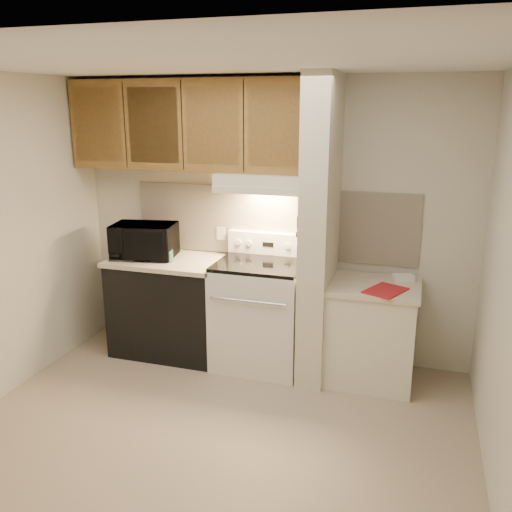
% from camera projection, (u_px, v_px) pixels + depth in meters
% --- Properties ---
extents(floor, '(3.60, 3.60, 0.00)m').
position_uv_depth(floor, '(213.00, 434.00, 3.84)').
color(floor, tan).
rests_on(floor, ground).
extents(ceiling, '(3.60, 3.60, 0.00)m').
position_uv_depth(ceiling, '(204.00, 61.00, 3.17)').
color(ceiling, white).
rests_on(ceiling, wall_back).
extents(wall_back, '(3.60, 2.50, 0.02)m').
position_uv_depth(wall_back, '(271.00, 220.00, 4.89)').
color(wall_back, beige).
rests_on(wall_back, floor).
extents(wall_right, '(0.02, 3.00, 2.50)m').
position_uv_depth(wall_right, '(511.00, 293.00, 2.99)').
color(wall_right, beige).
rests_on(wall_right, floor).
extents(backsplash, '(2.60, 0.02, 0.63)m').
position_uv_depth(backsplash, '(271.00, 222.00, 4.88)').
color(backsplash, white).
rests_on(backsplash, wall_back).
extents(range_body, '(0.76, 0.65, 0.92)m').
position_uv_depth(range_body, '(260.00, 316.00, 4.78)').
color(range_body, silver).
rests_on(range_body, floor).
extents(oven_window, '(0.50, 0.01, 0.30)m').
position_uv_depth(oven_window, '(249.00, 325.00, 4.48)').
color(oven_window, black).
rests_on(oven_window, range_body).
extents(oven_handle, '(0.65, 0.02, 0.02)m').
position_uv_depth(oven_handle, '(248.00, 301.00, 4.38)').
color(oven_handle, silver).
rests_on(oven_handle, range_body).
extents(cooktop, '(0.74, 0.64, 0.03)m').
position_uv_depth(cooktop, '(260.00, 264.00, 4.65)').
color(cooktop, black).
rests_on(cooktop, range_body).
extents(range_backguard, '(0.76, 0.08, 0.20)m').
position_uv_depth(range_backguard, '(269.00, 243.00, 4.88)').
color(range_backguard, silver).
rests_on(range_backguard, range_body).
extents(range_display, '(0.10, 0.01, 0.04)m').
position_uv_depth(range_display, '(268.00, 244.00, 4.85)').
color(range_display, black).
rests_on(range_display, range_backguard).
extents(range_knob_left_outer, '(0.05, 0.02, 0.05)m').
position_uv_depth(range_knob_left_outer, '(238.00, 242.00, 4.92)').
color(range_knob_left_outer, silver).
rests_on(range_knob_left_outer, range_backguard).
extents(range_knob_left_inner, '(0.05, 0.02, 0.05)m').
position_uv_depth(range_knob_left_inner, '(249.00, 243.00, 4.89)').
color(range_knob_left_inner, silver).
rests_on(range_knob_left_inner, range_backguard).
extents(range_knob_right_inner, '(0.05, 0.02, 0.05)m').
position_uv_depth(range_knob_right_inner, '(287.00, 246.00, 4.79)').
color(range_knob_right_inner, silver).
rests_on(range_knob_right_inner, range_backguard).
extents(range_knob_right_outer, '(0.05, 0.02, 0.05)m').
position_uv_depth(range_knob_right_outer, '(298.00, 247.00, 4.76)').
color(range_knob_right_outer, silver).
rests_on(range_knob_right_outer, range_backguard).
extents(dishwasher_front, '(1.00, 0.63, 0.87)m').
position_uv_depth(dishwasher_front, '(170.00, 307.00, 5.05)').
color(dishwasher_front, black).
rests_on(dishwasher_front, floor).
extents(left_countertop, '(1.04, 0.67, 0.04)m').
position_uv_depth(left_countertop, '(168.00, 260.00, 4.92)').
color(left_countertop, beige).
rests_on(left_countertop, dishwasher_front).
extents(spoon_rest, '(0.24, 0.11, 0.02)m').
position_uv_depth(spoon_rest, '(122.00, 260.00, 4.83)').
color(spoon_rest, black).
rests_on(spoon_rest, left_countertop).
extents(teal_jar, '(0.10, 0.10, 0.11)m').
position_uv_depth(teal_jar, '(168.00, 256.00, 4.80)').
color(teal_jar, '#285958').
rests_on(teal_jar, left_countertop).
extents(outlet, '(0.08, 0.01, 0.12)m').
position_uv_depth(outlet, '(221.00, 234.00, 5.04)').
color(outlet, beige).
rests_on(outlet, backsplash).
extents(microwave, '(0.61, 0.46, 0.31)m').
position_uv_depth(microwave, '(144.00, 241.00, 4.92)').
color(microwave, black).
rests_on(microwave, left_countertop).
extents(partition_pillar, '(0.22, 0.70, 2.50)m').
position_uv_depth(partition_pillar, '(320.00, 232.00, 4.42)').
color(partition_pillar, beige).
rests_on(partition_pillar, floor).
extents(pillar_trim, '(0.01, 0.70, 0.04)m').
position_uv_depth(pillar_trim, '(306.00, 226.00, 4.44)').
color(pillar_trim, olive).
rests_on(pillar_trim, partition_pillar).
extents(knife_strip, '(0.02, 0.42, 0.04)m').
position_uv_depth(knife_strip, '(304.00, 224.00, 4.39)').
color(knife_strip, black).
rests_on(knife_strip, partition_pillar).
extents(knife_blade_a, '(0.01, 0.03, 0.16)m').
position_uv_depth(knife_blade_a, '(298.00, 241.00, 4.27)').
color(knife_blade_a, silver).
rests_on(knife_blade_a, knife_strip).
extents(knife_handle_a, '(0.02, 0.02, 0.10)m').
position_uv_depth(knife_handle_a, '(298.00, 222.00, 4.22)').
color(knife_handle_a, black).
rests_on(knife_handle_a, knife_strip).
extents(knife_blade_b, '(0.01, 0.04, 0.18)m').
position_uv_depth(knife_blade_b, '(301.00, 239.00, 4.36)').
color(knife_blade_b, silver).
rests_on(knife_blade_b, knife_strip).
extents(knife_handle_b, '(0.02, 0.02, 0.10)m').
position_uv_depth(knife_handle_b, '(300.00, 220.00, 4.29)').
color(knife_handle_b, black).
rests_on(knife_handle_b, knife_strip).
extents(knife_blade_c, '(0.01, 0.04, 0.20)m').
position_uv_depth(knife_blade_c, '(302.00, 239.00, 4.43)').
color(knife_blade_c, silver).
rests_on(knife_blade_c, knife_strip).
extents(knife_handle_c, '(0.02, 0.02, 0.10)m').
position_uv_depth(knife_handle_c, '(303.00, 218.00, 4.38)').
color(knife_handle_c, black).
rests_on(knife_handle_c, knife_strip).
extents(knife_blade_d, '(0.01, 0.04, 0.16)m').
position_uv_depth(knife_blade_d, '(304.00, 234.00, 4.48)').
color(knife_blade_d, silver).
rests_on(knife_blade_d, knife_strip).
extents(knife_handle_d, '(0.02, 0.02, 0.10)m').
position_uv_depth(knife_handle_d, '(305.00, 216.00, 4.46)').
color(knife_handle_d, black).
rests_on(knife_handle_d, knife_strip).
extents(knife_blade_e, '(0.01, 0.04, 0.18)m').
position_uv_depth(knife_blade_e, '(306.00, 234.00, 4.56)').
color(knife_blade_e, silver).
rests_on(knife_blade_e, knife_strip).
extents(knife_handle_e, '(0.02, 0.02, 0.10)m').
position_uv_depth(knife_handle_e, '(307.00, 214.00, 4.54)').
color(knife_handle_e, black).
rests_on(knife_handle_e, knife_strip).
extents(oven_mitt, '(0.03, 0.09, 0.22)m').
position_uv_depth(oven_mitt, '(308.00, 239.00, 4.64)').
color(oven_mitt, gray).
rests_on(oven_mitt, partition_pillar).
extents(right_cab_base, '(0.70, 0.60, 0.81)m').
position_uv_depth(right_cab_base, '(371.00, 335.00, 4.51)').
color(right_cab_base, beige).
rests_on(right_cab_base, floor).
extents(right_countertop, '(0.74, 0.64, 0.04)m').
position_uv_depth(right_countertop, '(374.00, 287.00, 4.40)').
color(right_countertop, beige).
rests_on(right_countertop, right_cab_base).
extents(red_folder, '(0.36, 0.41, 0.01)m').
position_uv_depth(red_folder, '(385.00, 291.00, 4.23)').
color(red_folder, '#A41920').
rests_on(red_folder, right_countertop).
extents(white_box, '(0.19, 0.16, 0.04)m').
position_uv_depth(white_box, '(403.00, 278.00, 4.49)').
color(white_box, white).
rests_on(white_box, right_countertop).
extents(range_hood, '(0.78, 0.44, 0.15)m').
position_uv_depth(range_hood, '(265.00, 182.00, 4.58)').
color(range_hood, beige).
rests_on(range_hood, upper_cabinets).
extents(hood_lip, '(0.78, 0.04, 0.06)m').
position_uv_depth(hood_lip, '(257.00, 191.00, 4.40)').
color(hood_lip, beige).
rests_on(hood_lip, range_hood).
extents(upper_cabinets, '(2.18, 0.33, 0.77)m').
position_uv_depth(upper_cabinets, '(190.00, 125.00, 4.70)').
color(upper_cabinets, olive).
rests_on(upper_cabinets, wall_back).
extents(cab_door_a, '(0.46, 0.01, 0.63)m').
position_uv_depth(cab_door_a, '(98.00, 125.00, 4.78)').
color(cab_door_a, olive).
rests_on(cab_door_a, upper_cabinets).
extents(cab_gap_a, '(0.01, 0.01, 0.73)m').
position_uv_depth(cab_gap_a, '(125.00, 125.00, 4.70)').
color(cab_gap_a, black).
rests_on(cab_gap_a, upper_cabinets).
extents(cab_door_b, '(0.46, 0.01, 0.63)m').
position_uv_depth(cab_door_b, '(153.00, 126.00, 4.63)').
color(cab_door_b, olive).
rests_on(cab_door_b, upper_cabinets).
extents(cab_gap_b, '(0.01, 0.01, 0.73)m').
position_uv_depth(cab_gap_b, '(182.00, 126.00, 4.55)').
color(cab_gap_b, black).
rests_on(cab_gap_b, upper_cabinets).
extents(cab_door_c, '(0.46, 0.01, 0.63)m').
position_uv_depth(cab_door_c, '(213.00, 126.00, 4.47)').
color(cab_door_c, olive).
rests_on(cab_door_c, upper_cabinets).
extents(cab_gap_c, '(0.01, 0.01, 0.73)m').
position_uv_depth(cab_gap_c, '(244.00, 127.00, 4.39)').
color(cab_gap_c, black).
rests_on(cab_gap_c, upper_cabinets).
extents(cab_door_d, '(0.46, 0.01, 0.63)m').
position_uv_depth(cab_door_d, '(276.00, 127.00, 4.32)').
color(cab_door_d, olive).
rests_on(cab_door_d, upper_cabinets).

